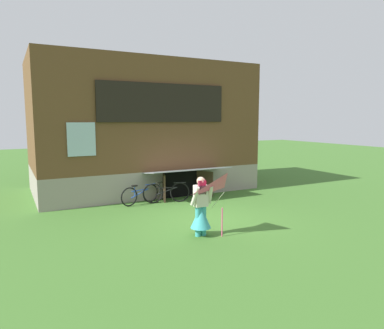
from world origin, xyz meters
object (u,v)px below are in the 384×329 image
(person, at_px, (201,211))
(bicycle_black, at_px, (166,192))
(bicycle_blue, at_px, (140,194))
(kite, at_px, (228,190))

(person, relative_size, bicycle_black, 0.93)
(person, xyz_separation_m, bicycle_black, (0.67, 3.71, -0.27))
(person, relative_size, bicycle_blue, 1.01)
(bicycle_blue, bearing_deg, bicycle_black, -28.79)
(person, bearing_deg, bicycle_blue, 97.33)
(bicycle_black, height_order, bicycle_blue, bicycle_black)
(bicycle_blue, bearing_deg, person, -101.80)
(person, distance_m, bicycle_blue, 3.94)
(bicycle_black, bearing_deg, bicycle_blue, -179.01)
(person, relative_size, kite, 0.98)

